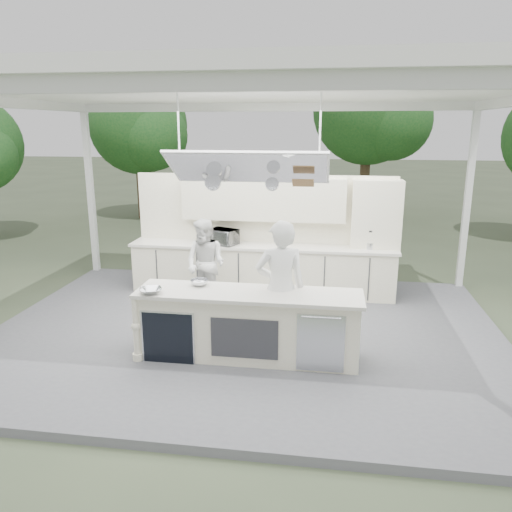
% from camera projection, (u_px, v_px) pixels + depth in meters
% --- Properties ---
extents(ground, '(90.00, 90.00, 0.00)m').
position_uv_depth(ground, '(246.00, 337.00, 7.95)').
color(ground, '#475138').
rests_on(ground, ground).
extents(stage_deck, '(8.00, 6.00, 0.12)m').
position_uv_depth(stage_deck, '(246.00, 334.00, 7.93)').
color(stage_deck, '#55565A').
rests_on(stage_deck, ground).
extents(tent, '(8.20, 6.20, 3.86)m').
position_uv_depth(tent, '(244.00, 93.00, 7.00)').
color(tent, white).
rests_on(tent, ground).
extents(demo_island, '(3.10, 0.79, 0.95)m').
position_uv_depth(demo_island, '(247.00, 325.00, 6.90)').
color(demo_island, white).
rests_on(demo_island, stage_deck).
extents(back_counter, '(5.08, 0.72, 0.95)m').
position_uv_depth(back_counter, '(262.00, 268.00, 9.62)').
color(back_counter, white).
rests_on(back_counter, stage_deck).
extents(back_wall_unit, '(5.05, 0.48, 2.25)m').
position_uv_depth(back_wall_unit, '(287.00, 217.00, 9.51)').
color(back_wall_unit, white).
rests_on(back_wall_unit, stage_deck).
extents(tree_cluster, '(19.55, 9.40, 5.85)m').
position_uv_depth(tree_cluster, '(290.00, 125.00, 16.49)').
color(tree_cluster, '#4E3927').
rests_on(tree_cluster, ground).
extents(head_chef, '(0.79, 0.62, 1.92)m').
position_uv_depth(head_chef, '(280.00, 288.00, 6.92)').
color(head_chef, white).
rests_on(head_chef, stage_deck).
extents(sous_chef, '(0.94, 0.84, 1.59)m').
position_uv_depth(sous_chef, '(206.00, 264.00, 8.75)').
color(sous_chef, silver).
rests_on(sous_chef, stage_deck).
extents(toaster_oven, '(0.63, 0.55, 0.29)m').
position_uv_depth(toaster_oven, '(223.00, 237.00, 9.49)').
color(toaster_oven, '#AFB2B6').
rests_on(toaster_oven, back_counter).
extents(bowl_large, '(0.39, 0.39, 0.07)m').
position_uv_depth(bowl_large, '(151.00, 291.00, 6.73)').
color(bowl_large, '#B4B7BC').
rests_on(bowl_large, demo_island).
extents(bowl_small, '(0.27, 0.27, 0.08)m').
position_uv_depth(bowl_small, '(199.00, 283.00, 7.07)').
color(bowl_small, silver).
rests_on(bowl_small, demo_island).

